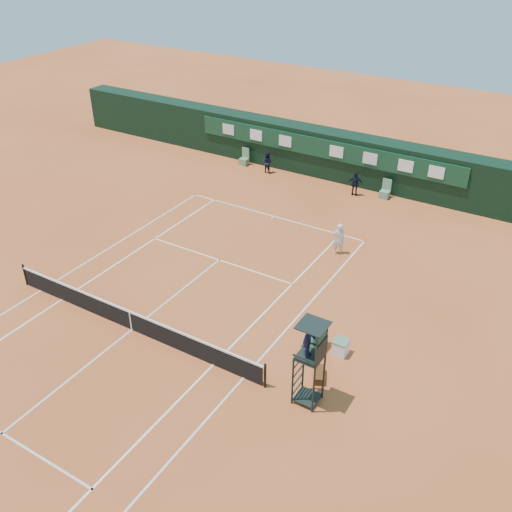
{
  "coord_description": "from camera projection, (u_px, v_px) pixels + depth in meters",
  "views": [
    {
      "loc": [
        14.02,
        -13.21,
        14.94
      ],
      "look_at": [
        2.39,
        6.0,
        1.2
      ],
      "focal_mm": 40.0,
      "sensor_mm": 36.0,
      "label": 1
    }
  ],
  "objects": [
    {
      "name": "back_wall",
      "position": [
        327.0,
        153.0,
        36.52
      ],
      "size": [
        40.0,
        1.65,
        3.0
      ],
      "color": "black",
      "rests_on": "ground"
    },
    {
      "name": "umpire_chair",
      "position": [
        310.0,
        347.0,
        18.96
      ],
      "size": [
        0.96,
        0.95,
        3.42
      ],
      "color": "black",
      "rests_on": "ground"
    },
    {
      "name": "ball_kid_left",
      "position": [
        267.0,
        162.0,
        37.32
      ],
      "size": [
        0.71,
        0.56,
        1.43
      ],
      "primitive_type": "imported",
      "rotation": [
        0.0,
        0.0,
        3.11
      ],
      "color": "black",
      "rests_on": "ground"
    },
    {
      "name": "player_bench",
      "position": [
        317.0,
        338.0,
        22.24
      ],
      "size": [
        0.56,
        1.2,
        1.1
      ],
      "color": "#183D25",
      "rests_on": "ground"
    },
    {
      "name": "tennis_bag",
      "position": [
        319.0,
        375.0,
        21.11
      ],
      "size": [
        0.7,
        0.94,
        0.32
      ],
      "primitive_type": "cube",
      "rotation": [
        0.0,
        0.0,
        0.42
      ],
      "color": "black",
      "rests_on": "ground"
    },
    {
      "name": "linesman_chair_left",
      "position": [
        244.0,
        160.0,
        38.65
      ],
      "size": [
        0.55,
        0.5,
        1.15
      ],
      "color": "#588761",
      "rests_on": "ground"
    },
    {
      "name": "cooler",
      "position": [
        341.0,
        347.0,
        22.19
      ],
      "size": [
        0.57,
        0.57,
        0.65
      ],
      "color": "white",
      "rests_on": "ground"
    },
    {
      "name": "linesman_chair_right",
      "position": [
        385.0,
        193.0,
        34.23
      ],
      "size": [
        0.55,
        0.5,
        1.15
      ],
      "color": "#5D8E6C",
      "rests_on": "ground"
    },
    {
      "name": "ground",
      "position": [
        132.0,
        330.0,
        23.63
      ],
      "size": [
        90.0,
        90.0,
        0.0
      ],
      "primitive_type": "plane",
      "color": "#C9622F",
      "rests_on": "ground"
    },
    {
      "name": "tennis_net",
      "position": [
        131.0,
        320.0,
        23.36
      ],
      "size": [
        12.9,
        0.1,
        1.1
      ],
      "color": "black",
      "rests_on": "ground"
    },
    {
      "name": "ball_kid_right",
      "position": [
        355.0,
        184.0,
        34.31
      ],
      "size": [
        0.95,
        0.57,
        1.51
      ],
      "primitive_type": "imported",
      "rotation": [
        0.0,
        0.0,
        3.38
      ],
      "color": "black",
      "rests_on": "ground"
    },
    {
      "name": "court_lines",
      "position": [
        132.0,
        329.0,
        23.63
      ],
      "size": [
        11.05,
        23.85,
        0.01
      ],
      "color": "silver",
      "rests_on": "ground"
    },
    {
      "name": "tennis_ball",
      "position": [
        215.0,
        261.0,
        28.18
      ],
      "size": [
        0.07,
        0.07,
        0.07
      ],
      "primitive_type": "sphere",
      "color": "#D2E435",
      "rests_on": "ground"
    },
    {
      "name": "player",
      "position": [
        339.0,
        239.0,
        28.47
      ],
      "size": [
        0.72,
        0.68,
        1.66
      ],
      "primitive_type": "imported",
      "rotation": [
        0.0,
        0.0,
        3.78
      ],
      "color": "silver",
      "rests_on": "ground"
    }
  ]
}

